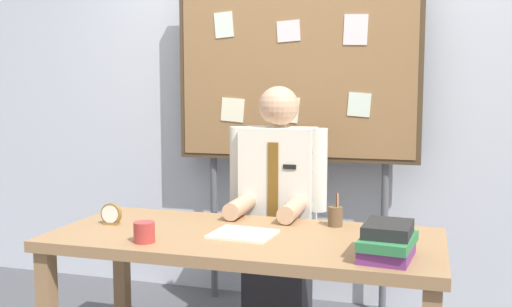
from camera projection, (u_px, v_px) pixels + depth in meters
The scene contains 9 objects.
back_wall at pixel (302, 94), 3.75m from camera, with size 6.40×0.08×2.70m, color silver.
desk at pixel (244, 252), 2.65m from camera, with size 1.76×0.78×0.72m.
person at pixel (278, 220), 3.23m from camera, with size 0.55×0.56×1.40m.
bulletin_board at pixel (295, 71), 3.54m from camera, with size 1.51×0.09×2.08m.
book_stack at pixel (388, 241), 2.26m from camera, with size 0.23×0.31×0.14m.
open_notebook at pixel (243, 234), 2.62m from camera, with size 0.27×0.24×0.01m, color silver.
desk_clock at pixel (111, 215), 2.83m from camera, with size 0.11×0.04×0.11m.
coffee_mug at pixel (144, 232), 2.50m from camera, with size 0.09×0.09×0.09m, color #B23833.
pen_holder at pixel (335, 216), 2.79m from camera, with size 0.07×0.07×0.16m.
Camera 1 is at (0.79, -2.46, 1.38)m, focal length 40.77 mm.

